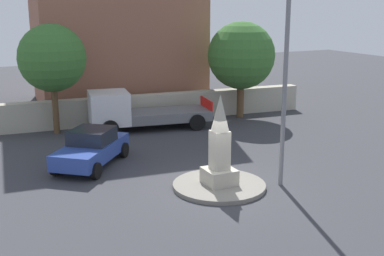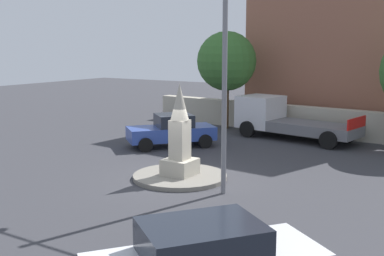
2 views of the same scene
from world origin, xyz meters
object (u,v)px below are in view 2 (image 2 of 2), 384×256
(car_blue_passing, at_px, (172,130))
(corner_building, at_px, (352,25))
(tree_near_wall, at_px, (227,61))
(truck_white_parked_left, at_px, (283,119))
(monument, at_px, (180,138))
(streetlamp, at_px, (225,53))

(car_blue_passing, height_order, corner_building, corner_building)
(corner_building, distance_m, tree_near_wall, 8.51)
(truck_white_parked_left, relative_size, tree_near_wall, 1.18)
(monument, bearing_deg, truck_white_parked_left, -91.07)
(car_blue_passing, bearing_deg, truck_white_parked_left, -127.04)
(monument, relative_size, streetlamp, 0.44)
(streetlamp, distance_m, car_blue_passing, 8.48)
(streetlamp, bearing_deg, monument, -18.81)
(corner_building, bearing_deg, monument, 84.78)
(car_blue_passing, bearing_deg, streetlamp, 136.91)
(tree_near_wall, bearing_deg, corner_building, -129.00)
(monument, xyz_separation_m, streetlamp, (-2.15, 0.73, 2.97))
(streetlamp, distance_m, corner_building, 17.52)
(car_blue_passing, distance_m, corner_building, 14.17)
(car_blue_passing, relative_size, truck_white_parked_left, 0.64)
(monument, height_order, tree_near_wall, tree_near_wall)
(car_blue_passing, bearing_deg, monument, 127.38)
(corner_building, bearing_deg, streetlamp, 92.05)
(monument, xyz_separation_m, truck_white_parked_left, (-0.17, -9.24, -0.50))
(monument, xyz_separation_m, car_blue_passing, (3.42, -4.48, -0.72))
(monument, relative_size, corner_building, 0.27)
(car_blue_passing, height_order, truck_white_parked_left, truck_white_parked_left)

